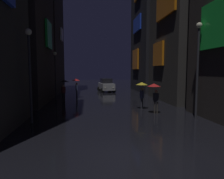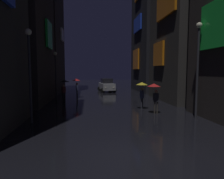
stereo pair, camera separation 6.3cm
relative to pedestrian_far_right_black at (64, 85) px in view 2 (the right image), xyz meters
name	(u,v)px [view 2 (the right image)]	position (x,y,z in m)	size (l,w,h in m)	color
ground_plane	(140,158)	(4.04, -13.19, -1.67)	(120.00, 120.00, 0.00)	black
building_left_mid	(24,7)	(-3.45, -0.16, 7.08)	(4.25, 8.05, 17.49)	#2D2826
building_left_far	(45,4)	(-3.46, 9.21, 10.39)	(4.25, 8.81, 24.09)	#2D2826
building_right_mid	(182,10)	(11.52, -0.34, 7.26)	(4.25, 7.73, 17.86)	#33302D
building_right_far	(152,14)	(11.52, 9.22, 9.55)	(4.25, 8.82, 22.44)	black
pedestrian_far_right_black	(64,85)	(0.00, 0.00, 0.00)	(0.90, 0.90, 2.12)	black
pedestrian_midstreet_centre_red	(76,83)	(1.00, 2.61, 0.00)	(0.90, 0.90, 2.12)	#2D2D38
pedestrian_midstreet_left_yellow	(142,88)	(6.42, -4.68, 0.00)	(0.90, 0.90, 2.12)	#2D2D38
pedestrian_foreground_right_red	(155,90)	(6.85, -6.43, 0.00)	(0.90, 0.90, 2.12)	#38332D
car_distant	(107,85)	(4.92, 8.92, -0.74)	(2.54, 4.28, 1.92)	#99999E
streetlamp_left_far	(56,70)	(-0.96, 1.07, 1.45)	(0.36, 0.36, 4.90)	#2D2D33
streetlamp_left_near	(29,65)	(-0.96, -7.96, 1.67)	(0.36, 0.36, 5.31)	#2D2D33
streetlamp_right_near	(198,60)	(9.04, -7.98, 2.00)	(0.36, 0.36, 5.93)	#2D2D33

